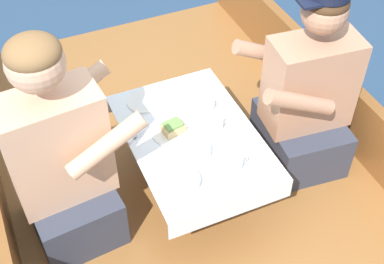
# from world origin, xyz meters

# --- Properties ---
(ground_plane) EXTENTS (60.00, 60.00, 0.00)m
(ground_plane) POSITION_xyz_m (0.00, 0.00, 0.00)
(ground_plane) COLOR navy
(boat_deck) EXTENTS (1.84, 3.08, 0.31)m
(boat_deck) POSITION_xyz_m (0.00, 0.00, 0.15)
(boat_deck) COLOR brown
(boat_deck) RESTS_ON ground_plane
(gunwale_port) EXTENTS (0.06, 3.08, 0.35)m
(gunwale_port) POSITION_xyz_m (-0.89, 0.00, 0.48)
(gunwale_port) COLOR brown
(gunwale_port) RESTS_ON boat_deck
(gunwale_starboard) EXTENTS (0.06, 3.08, 0.35)m
(gunwale_starboard) POSITION_xyz_m (0.89, 0.00, 0.48)
(gunwale_starboard) COLOR brown
(gunwale_starboard) RESTS_ON boat_deck
(cockpit_table) EXTENTS (0.56, 0.82, 0.36)m
(cockpit_table) POSITION_xyz_m (0.00, 0.04, 0.63)
(cockpit_table) COLOR #B2B2B7
(cockpit_table) RESTS_ON boat_deck
(person_port) EXTENTS (0.55, 0.48, 1.04)m
(person_port) POSITION_xyz_m (-0.58, 0.05, 0.73)
(person_port) COLOR #333847
(person_port) RESTS_ON boat_deck
(person_starboard) EXTENTS (0.55, 0.48, 1.00)m
(person_starboard) POSITION_xyz_m (0.58, 0.01, 0.71)
(person_starboard) COLOR #333847
(person_starboard) RESTS_ON boat_deck
(plate_sandwich) EXTENTS (0.20, 0.20, 0.01)m
(plate_sandwich) POSITION_xyz_m (-0.07, 0.09, 0.67)
(plate_sandwich) COLOR silver
(plate_sandwich) RESTS_ON cockpit_table
(plate_bread) EXTENTS (0.18, 0.18, 0.01)m
(plate_bread) POSITION_xyz_m (-0.12, 0.33, 0.67)
(plate_bread) COLOR silver
(plate_bread) RESTS_ON cockpit_table
(sandwich) EXTENTS (0.11, 0.09, 0.05)m
(sandwich) POSITION_xyz_m (-0.07, 0.09, 0.70)
(sandwich) COLOR tan
(sandwich) RESTS_ON plate_sandwich
(bowl_port_near) EXTENTS (0.13, 0.13, 0.04)m
(bowl_port_near) POSITION_xyz_m (-0.03, -0.08, 0.69)
(bowl_port_near) COLOR silver
(bowl_port_near) RESTS_ON cockpit_table
(bowl_starboard_near) EXTENTS (0.15, 0.15, 0.04)m
(bowl_starboard_near) POSITION_xyz_m (-0.15, -0.21, 0.69)
(bowl_starboard_near) COLOR silver
(bowl_starboard_near) RESTS_ON cockpit_table
(bowl_center_far) EXTENTS (0.13, 0.13, 0.04)m
(bowl_center_far) POSITION_xyz_m (0.11, 0.19, 0.69)
(bowl_center_far) COLOR silver
(bowl_center_far) RESTS_ON cockpit_table
(coffee_cup_port) EXTENTS (0.10, 0.07, 0.06)m
(coffee_cup_port) POSITION_xyz_m (0.09, -0.21, 0.70)
(coffee_cup_port) COLOR silver
(coffee_cup_port) RESTS_ON cockpit_table
(coffee_cup_starboard) EXTENTS (0.09, 0.06, 0.06)m
(coffee_cup_starboard) POSITION_xyz_m (0.12, 0.04, 0.70)
(coffee_cup_starboard) COLOR silver
(coffee_cup_starboard) RESTS_ON cockpit_table
(utensil_spoon_port) EXTENTS (0.10, 0.16, 0.01)m
(utensil_spoon_port) POSITION_xyz_m (-0.19, 0.21, 0.67)
(utensil_spoon_port) COLOR silver
(utensil_spoon_port) RESTS_ON cockpit_table
(utensil_knife_port) EXTENTS (0.03, 0.17, 0.00)m
(utensil_knife_port) POSITION_xyz_m (0.20, -0.20, 0.67)
(utensil_knife_port) COLOR silver
(utensil_knife_port) RESTS_ON cockpit_table
(utensil_spoon_starboard) EXTENTS (0.16, 0.09, 0.01)m
(utensil_spoon_starboard) POSITION_xyz_m (-0.18, 0.15, 0.67)
(utensil_spoon_starboard) COLOR silver
(utensil_spoon_starboard) RESTS_ON cockpit_table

